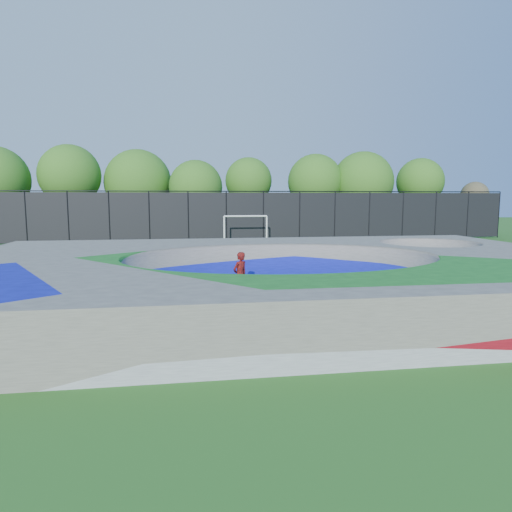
{
  "coord_description": "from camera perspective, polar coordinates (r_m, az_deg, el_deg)",
  "views": [
    {
      "loc": [
        -3.33,
        -15.35,
        3.46
      ],
      "look_at": [
        -0.44,
        3.0,
        1.1
      ],
      "focal_mm": 32.0,
      "sensor_mm": 36.0,
      "label": 1
    }
  ],
  "objects": [
    {
      "name": "ground",
      "position": [
        16.09,
        3.22,
        -5.2
      ],
      "size": [
        120.0,
        120.0,
        0.0
      ],
      "primitive_type": "plane",
      "color": "#235C19",
      "rests_on": "ground"
    },
    {
      "name": "skate_deck",
      "position": [
        15.94,
        3.23,
        -2.56
      ],
      "size": [
        22.0,
        14.0,
        1.5
      ],
      "primitive_type": "cube",
      "color": "gray",
      "rests_on": "ground"
    },
    {
      "name": "skater",
      "position": [
        15.74,
        -2.0,
        -2.44
      ],
      "size": [
        0.71,
        0.67,
        1.63
      ],
      "primitive_type": "imported",
      "rotation": [
        0.0,
        0.0,
        3.79
      ],
      "color": "#AB160D",
      "rests_on": "ground"
    },
    {
      "name": "skateboard",
      "position": [
        15.89,
        -1.99,
        -5.25
      ],
      "size": [
        0.72,
        0.69,
        0.05
      ],
      "primitive_type": "cube",
      "rotation": [
        0.0,
        0.0,
        0.75
      ],
      "color": "black",
      "rests_on": "ground"
    },
    {
      "name": "soccer_goal",
      "position": [
        34.05,
        -1.31,
        3.98
      ],
      "size": [
        3.32,
        0.12,
        2.19
      ],
      "color": "white",
      "rests_on": "ground"
    },
    {
      "name": "fence",
      "position": [
        36.53,
        -3.73,
        5.09
      ],
      "size": [
        48.09,
        0.09,
        4.04
      ],
      "color": "black",
      "rests_on": "ground"
    },
    {
      "name": "treeline",
      "position": [
        41.27,
        -8.67,
        9.23
      ],
      "size": [
        51.84,
        7.93,
        7.97
      ],
      "color": "#402C20",
      "rests_on": "ground"
    }
  ]
}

